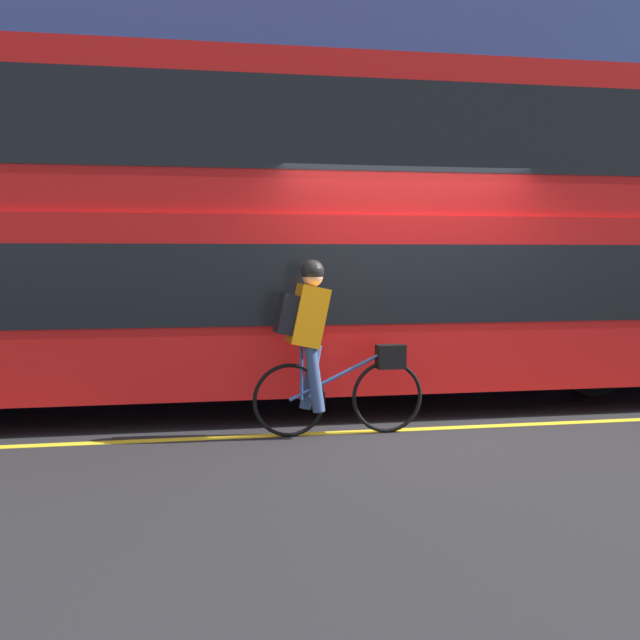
{
  "coord_description": "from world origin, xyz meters",
  "views": [
    {
      "loc": [
        -2.68,
        -7.94,
        1.64
      ],
      "look_at": [
        -0.83,
        0.64,
        1.0
      ],
      "focal_mm": 50.0,
      "sensor_mm": 36.0,
      "label": 1
    }
  ],
  "objects_px": {
    "trash_bin": "(350,331)",
    "street_sign_post": "(607,264)",
    "cyclist_on_bike": "(321,341)",
    "bus": "(300,223)"
  },
  "relations": [
    {
      "from": "trash_bin",
      "to": "cyclist_on_bike",
      "type": "bearing_deg",
      "value": -107.34
    },
    {
      "from": "street_sign_post",
      "to": "bus",
      "type": "bearing_deg",
      "value": -151.71
    },
    {
      "from": "trash_bin",
      "to": "street_sign_post",
      "type": "height_order",
      "value": "street_sign_post"
    },
    {
      "from": "cyclist_on_bike",
      "to": "trash_bin",
      "type": "relative_size",
      "value": 1.88
    },
    {
      "from": "cyclist_on_bike",
      "to": "street_sign_post",
      "type": "height_order",
      "value": "street_sign_post"
    },
    {
      "from": "bus",
      "to": "street_sign_post",
      "type": "bearing_deg",
      "value": 28.29
    },
    {
      "from": "cyclist_on_bike",
      "to": "street_sign_post",
      "type": "bearing_deg",
      "value": 39.8
    },
    {
      "from": "cyclist_on_bike",
      "to": "street_sign_post",
      "type": "relative_size",
      "value": 0.64
    },
    {
      "from": "trash_bin",
      "to": "street_sign_post",
      "type": "bearing_deg",
      "value": -0.09
    },
    {
      "from": "bus",
      "to": "trash_bin",
      "type": "height_order",
      "value": "bus"
    }
  ]
}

